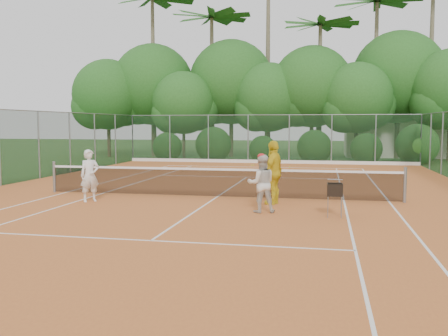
{
  "coord_description": "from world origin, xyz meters",
  "views": [
    {
      "loc": [
        3.52,
        -16.06,
        2.43
      ],
      "look_at": [
        0.48,
        -1.2,
        1.1
      ],
      "focal_mm": 40.0,
      "sensor_mm": 36.0,
      "label": 1
    }
  ],
  "objects_px": {
    "ball_hopper": "(335,190)",
    "player_white": "(90,176)",
    "player_center_grp": "(261,183)",
    "player_yellow": "(274,172)"
  },
  "relations": [
    {
      "from": "player_yellow",
      "to": "ball_hopper",
      "type": "bearing_deg",
      "value": 59.23
    },
    {
      "from": "player_white",
      "to": "player_yellow",
      "type": "xyz_separation_m",
      "value": [
        5.68,
        0.66,
        0.15
      ]
    },
    {
      "from": "player_center_grp",
      "to": "ball_hopper",
      "type": "height_order",
      "value": "player_center_grp"
    },
    {
      "from": "player_yellow",
      "to": "player_white",
      "type": "bearing_deg",
      "value": -68.85
    },
    {
      "from": "player_white",
      "to": "ball_hopper",
      "type": "bearing_deg",
      "value": -50.74
    },
    {
      "from": "player_center_grp",
      "to": "ball_hopper",
      "type": "xyz_separation_m",
      "value": [
        1.96,
        -0.29,
        -0.1
      ]
    },
    {
      "from": "ball_hopper",
      "to": "player_white",
      "type": "bearing_deg",
      "value": 171.28
    },
    {
      "from": "player_white",
      "to": "player_center_grp",
      "type": "xyz_separation_m",
      "value": [
        5.49,
        -0.85,
        -0.01
      ]
    },
    {
      "from": "player_center_grp",
      "to": "ball_hopper",
      "type": "distance_m",
      "value": 1.99
    },
    {
      "from": "player_yellow",
      "to": "ball_hopper",
      "type": "distance_m",
      "value": 2.54
    }
  ]
}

